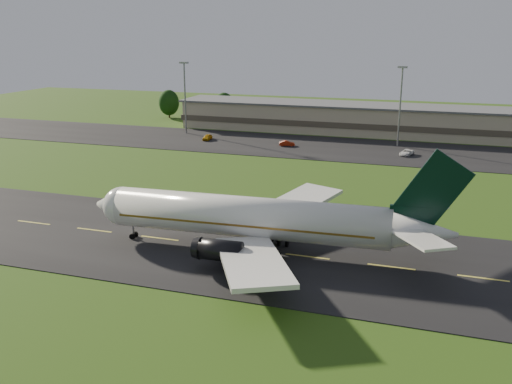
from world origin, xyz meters
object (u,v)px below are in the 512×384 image
(light_mast_west, at_px, (185,89))
(service_vehicle_a, at_px, (207,137))
(airliner, at_px, (255,219))
(terminal, at_px, (408,122))
(service_vehicle_b, at_px, (287,143))
(light_mast_centre, at_px, (401,97))
(service_vehicle_c, at_px, (407,152))

(light_mast_west, xyz_separation_m, service_vehicle_a, (10.07, -8.00, -11.89))
(service_vehicle_a, bearing_deg, airliner, -65.91)
(terminal, distance_m, service_vehicle_b, 38.31)
(airliner, distance_m, service_vehicle_b, 72.46)
(light_mast_west, height_order, light_mast_centre, same)
(light_mast_centre, relative_size, service_vehicle_b, 5.05)
(terminal, bearing_deg, service_vehicle_b, -138.47)
(service_vehicle_b, distance_m, service_vehicle_c, 30.33)
(light_mast_centre, xyz_separation_m, service_vehicle_c, (3.09, -11.02, -11.96))
(terminal, distance_m, service_vehicle_c, 27.45)
(airliner, height_order, service_vehicle_a, airliner)
(service_vehicle_b, bearing_deg, light_mast_centre, -88.47)
(terminal, bearing_deg, light_mast_west, -165.24)
(light_mast_west, bearing_deg, service_vehicle_c, -9.91)
(light_mast_west, distance_m, service_vehicle_c, 65.16)
(airliner, bearing_deg, light_mast_centre, 78.16)
(service_vehicle_a, bearing_deg, service_vehicle_c, -6.74)
(light_mast_centre, height_order, service_vehicle_a, light_mast_centre)
(service_vehicle_b, bearing_deg, service_vehicle_c, -110.62)
(airliner, relative_size, terminal, 0.35)
(service_vehicle_c, bearing_deg, service_vehicle_a, -166.37)
(service_vehicle_a, height_order, service_vehicle_c, service_vehicle_a)
(service_vehicle_b, bearing_deg, service_vehicle_a, 70.15)
(terminal, bearing_deg, service_vehicle_a, -154.77)
(airliner, xyz_separation_m, light_mast_centre, (12.38, 79.95, 8.08))
(light_mast_west, xyz_separation_m, service_vehicle_c, (63.09, -11.02, -11.96))
(light_mast_centre, xyz_separation_m, service_vehicle_b, (-27.17, -9.12, -11.97))
(light_mast_west, height_order, service_vehicle_c, light_mast_west)
(terminal, xyz_separation_m, service_vehicle_b, (-28.58, -25.31, -3.23))
(service_vehicle_c, bearing_deg, light_mast_west, -173.02)
(service_vehicle_a, bearing_deg, service_vehicle_b, -6.30)
(terminal, xyz_separation_m, service_vehicle_c, (1.69, -27.21, -3.21))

